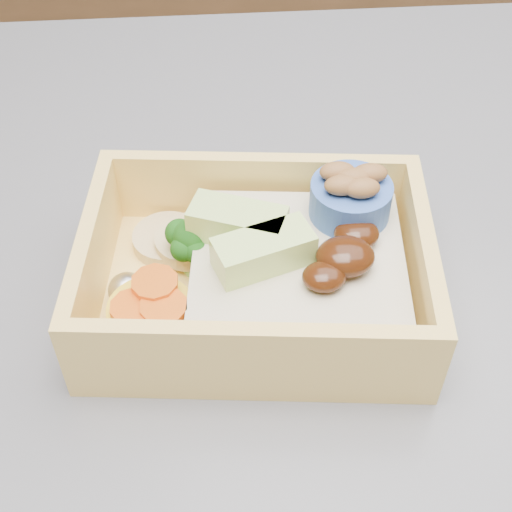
{
  "coord_description": "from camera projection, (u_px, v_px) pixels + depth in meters",
  "views": [
    {
      "loc": [
        0.02,
        -0.26,
        1.22
      ],
      "look_at": [
        0.04,
        -0.01,
        0.95
      ],
      "focal_mm": 50.0,
      "sensor_mm": 36.0,
      "label": 1
    }
  ],
  "objects": [
    {
      "name": "bento_box",
      "position": [
        266.0,
        269.0,
        0.38
      ],
      "size": [
        0.19,
        0.15,
        0.07
      ],
      "rotation": [
        0.0,
        0.0,
        -0.11
      ],
      "color": "#FDD068",
      "rests_on": "island"
    }
  ]
}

